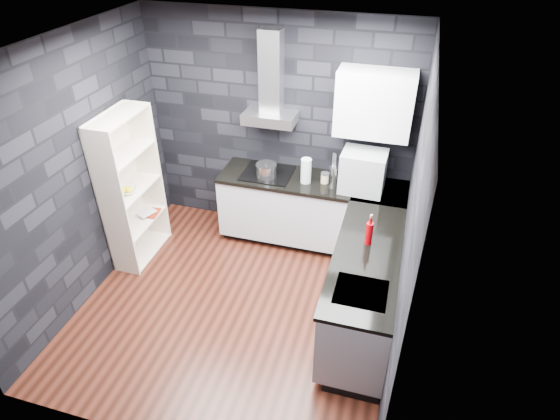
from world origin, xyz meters
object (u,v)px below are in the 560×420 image
at_px(storage_jar, 325,178).
at_px(red_bottle, 369,233).
at_px(fruit_bowl, 127,191).
at_px(glass_vase, 306,171).
at_px(appliance_garage, 363,172).
at_px(pot, 266,171).
at_px(utensil_crock, 333,172).
at_px(bookshelf, 131,190).

bearing_deg(storage_jar, red_bottle, -58.16).
distance_m(red_bottle, fruit_bowl, 2.70).
bearing_deg(glass_vase, fruit_bowl, -156.81).
bearing_deg(appliance_garage, pot, -176.92).
distance_m(storage_jar, utensil_crock, 0.16).
relative_size(pot, storage_jar, 2.13).
bearing_deg(fruit_bowl, red_bottle, -3.51).
relative_size(appliance_garage, bookshelf, 0.27).
bearing_deg(glass_vase, storage_jar, 12.49).
xyz_separation_m(utensil_crock, red_bottle, (0.55, -1.15, 0.05)).
height_order(utensil_crock, appliance_garage, appliance_garage).
bearing_deg(red_bottle, pot, 144.08).
height_order(storage_jar, appliance_garage, appliance_garage).
xyz_separation_m(glass_vase, red_bottle, (0.84, -0.96, -0.03)).
height_order(storage_jar, fruit_bowl, storage_jar).
height_order(appliance_garage, fruit_bowl, appliance_garage).
relative_size(utensil_crock, bookshelf, 0.07).
xyz_separation_m(glass_vase, storage_jar, (0.21, 0.05, -0.09)).
bearing_deg(pot, fruit_bowl, -150.40).
xyz_separation_m(appliance_garage, red_bottle, (0.20, -0.97, -0.11)).
bearing_deg(utensil_crock, red_bottle, -64.35).
xyz_separation_m(storage_jar, red_bottle, (0.63, -1.01, 0.06)).
distance_m(storage_jar, red_bottle, 1.19).
bearing_deg(glass_vase, appliance_garage, 0.63).
distance_m(pot, utensil_crock, 0.78).
distance_m(red_bottle, bookshelf, 2.71).
relative_size(glass_vase, bookshelf, 0.16).
height_order(utensil_crock, red_bottle, red_bottle).
bearing_deg(red_bottle, bookshelf, 174.69).
distance_m(storage_jar, appliance_garage, 0.46).
xyz_separation_m(pot, appliance_garage, (1.11, 0.02, 0.14)).
bearing_deg(appliance_garage, glass_vase, -177.15).
bearing_deg(pot, glass_vase, 1.16).
bearing_deg(red_bottle, fruit_bowl, 176.49).
height_order(utensil_crock, fruit_bowl, utensil_crock).
relative_size(utensil_crock, red_bottle, 0.57).
distance_m(storage_jar, bookshelf, 2.20).
bearing_deg(storage_jar, utensil_crock, 63.45).
distance_m(glass_vase, red_bottle, 1.27).
height_order(bookshelf, fruit_bowl, bookshelf).
xyz_separation_m(glass_vase, utensil_crock, (0.29, 0.19, -0.08)).
bearing_deg(pot, appliance_garage, 0.86).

